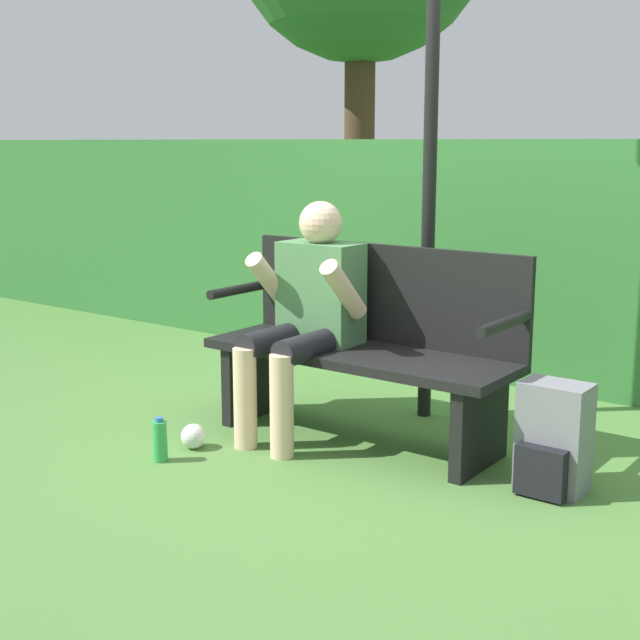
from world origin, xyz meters
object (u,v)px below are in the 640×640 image
(water_bottle, at_px, (160,441))
(park_bench, at_px, (366,346))
(person_seated, at_px, (307,307))
(backpack, at_px, (553,440))
(signpost, at_px, (431,94))

(water_bottle, bearing_deg, park_bench, 56.61)
(person_seated, relative_size, water_bottle, 5.55)
(park_bench, relative_size, backpack, 3.36)
(signpost, bearing_deg, park_bench, -96.80)
(park_bench, xyz_separation_m, person_seated, (-0.26, -0.13, 0.18))
(backpack, bearing_deg, water_bottle, -154.95)
(park_bench, height_order, backpack, park_bench)
(water_bottle, bearing_deg, backpack, 25.05)
(backpack, xyz_separation_m, signpost, (-0.95, 0.59, 1.44))
(person_seated, relative_size, backpack, 2.49)
(backpack, xyz_separation_m, water_bottle, (-1.56, -0.73, -0.12))
(backpack, distance_m, water_bottle, 1.72)
(backpack, bearing_deg, park_bench, 173.51)
(backpack, relative_size, water_bottle, 2.23)
(water_bottle, height_order, signpost, signpost)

